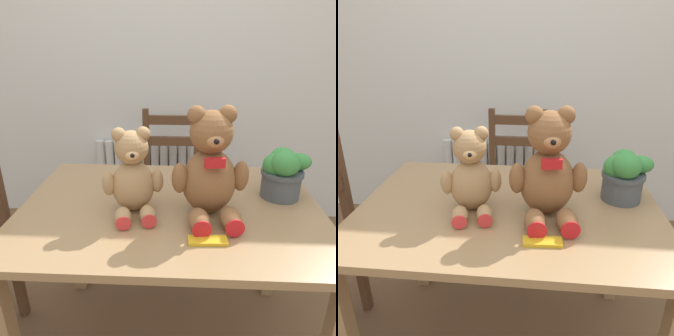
% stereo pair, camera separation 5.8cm
% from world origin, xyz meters
% --- Properties ---
extents(wall_back, '(8.00, 0.04, 2.60)m').
position_xyz_m(wall_back, '(0.00, 1.67, 1.30)').
color(wall_back, silver).
rests_on(wall_back, ground_plane).
extents(radiator, '(0.83, 0.10, 0.63)m').
position_xyz_m(radiator, '(-0.20, 1.60, 0.28)').
color(radiator, silver).
rests_on(radiator, ground_plane).
extents(dining_table, '(1.17, 0.83, 0.75)m').
position_xyz_m(dining_table, '(0.00, 0.41, 0.64)').
color(dining_table, '#9E7A51').
rests_on(dining_table, ground_plane).
extents(wooden_chair_behind, '(0.38, 0.43, 0.92)m').
position_xyz_m(wooden_chair_behind, '(-0.04, 1.26, 0.44)').
color(wooden_chair_behind, brown).
rests_on(wooden_chair_behind, ground_plane).
extents(teddy_bear_left, '(0.23, 0.25, 0.32)m').
position_xyz_m(teddy_bear_left, '(-0.14, 0.37, 0.89)').
color(teddy_bear_left, tan).
rests_on(teddy_bear_left, dining_table).
extents(teddy_bear_right, '(0.29, 0.30, 0.40)m').
position_xyz_m(teddy_bear_right, '(0.14, 0.37, 0.93)').
color(teddy_bear_right, brown).
rests_on(teddy_bear_right, dining_table).
extents(potted_plant, '(0.20, 0.17, 0.21)m').
position_xyz_m(potted_plant, '(0.45, 0.51, 0.86)').
color(potted_plant, '#4C5156').
rests_on(potted_plant, dining_table).
extents(chocolate_bar, '(0.13, 0.06, 0.01)m').
position_xyz_m(chocolate_bar, '(0.13, 0.17, 0.76)').
color(chocolate_bar, gold).
rests_on(chocolate_bar, dining_table).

